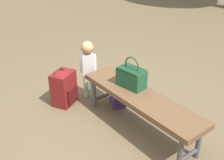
# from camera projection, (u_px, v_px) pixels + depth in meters

# --- Properties ---
(ground_plane) EXTENTS (40.00, 40.00, 0.00)m
(ground_plane) POSITION_uv_depth(u_px,v_px,m) (114.00, 122.00, 3.38)
(ground_plane) COLOR brown
(ground_plane) RESTS_ON ground
(park_bench) EXTENTS (1.65, 0.84, 0.45)m
(park_bench) POSITION_uv_depth(u_px,v_px,m) (140.00, 100.00, 3.08)
(park_bench) COLOR brown
(park_bench) RESTS_ON ground
(handbag) EXTENTS (0.34, 0.22, 0.37)m
(handbag) POSITION_uv_depth(u_px,v_px,m) (131.00, 77.00, 3.18)
(handbag) COLOR #1E4C2D
(handbag) RESTS_ON park_bench
(child_standing) EXTENTS (0.19, 0.17, 0.81)m
(child_standing) POSITION_uv_depth(u_px,v_px,m) (88.00, 61.00, 3.64)
(child_standing) COLOR #B2D8B2
(child_standing) RESTS_ON ground
(backpack_large) EXTENTS (0.31, 0.34, 0.52)m
(backpack_large) POSITION_uv_depth(u_px,v_px,m) (64.00, 86.00, 3.63)
(backpack_large) COLOR maroon
(backpack_large) RESTS_ON ground
(backpack_small) EXTENTS (0.22, 0.23, 0.31)m
(backpack_small) POSITION_uv_depth(u_px,v_px,m) (118.00, 96.00, 3.61)
(backpack_small) COLOR #4C2D66
(backpack_small) RESTS_ON ground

